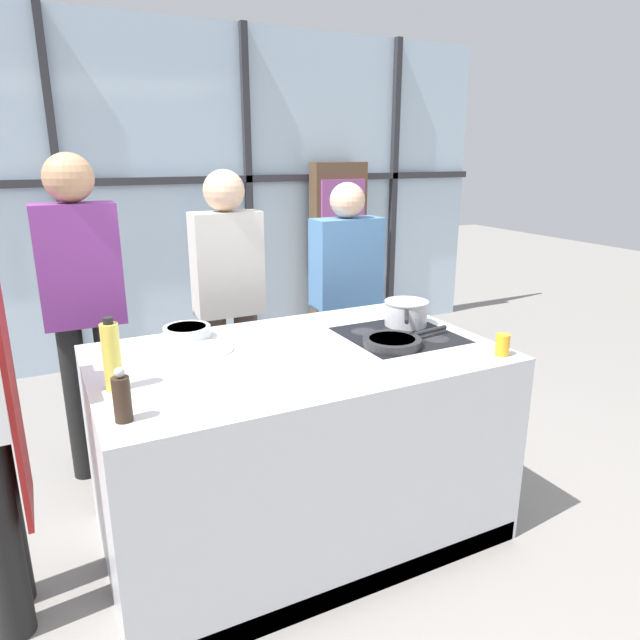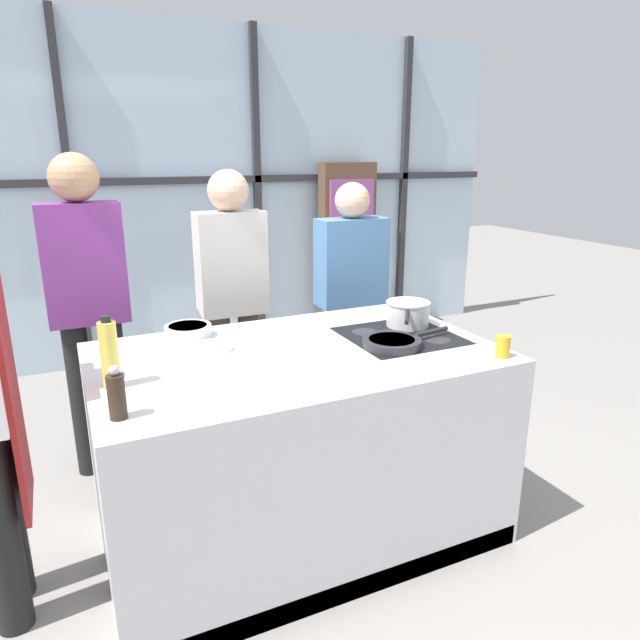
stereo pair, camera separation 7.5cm
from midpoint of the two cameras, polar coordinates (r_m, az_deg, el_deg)
The scene contains 14 objects.
ground_plane at distance 2.99m, azimuth -1.41°, elevation -19.92°, with size 18.00×18.00×0.00m, color gray.
back_window_wall at distance 5.08m, azimuth -14.41°, elevation 11.85°, with size 6.40×0.10×2.80m.
bookshelf at distance 5.51m, azimuth 3.11°, elevation 6.75°, with size 0.53×0.19×1.68m.
demo_island at distance 2.74m, azimuth -1.44°, elevation -12.22°, with size 1.77×1.08×0.91m.
spectator_far_left at distance 3.28m, azimuth -21.60°, elevation 2.23°, with size 0.41×0.25×1.77m.
spectator_center_left at distance 3.42m, azimuth -8.12°, elevation 2.77°, with size 0.40×0.24×1.68m.
spectator_center_right at distance 3.74m, azimuth 3.68°, elevation 2.87°, with size 0.45×0.22×1.59m.
frying_pan at distance 2.63m, azimuth 8.12°, elevation -2.21°, with size 0.49×0.27×0.04m.
saucepan at distance 2.95m, azimuth 9.49°, elevation 0.69°, with size 0.29×0.37×0.13m.
white_plate at distance 2.61m, azimuth -10.46°, elevation -2.80°, with size 0.23×0.23×0.01m, color white.
mixing_bowl at distance 2.80m, azimuth -12.31°, elevation -1.05°, with size 0.22×0.22×0.06m.
oil_bottle at distance 2.26m, azimuth -19.42°, elevation -3.23°, with size 0.07×0.07×0.28m.
pepper_grinder at distance 2.01m, azimuth -18.67°, elevation -7.12°, with size 0.06×0.06×0.19m.
juice_glass_near at distance 2.61m, azimuth 18.59°, elevation -2.54°, with size 0.06×0.06×0.10m, color orange.
Camera 2 is at (-0.92, -2.22, 1.77)m, focal length 32.00 mm.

